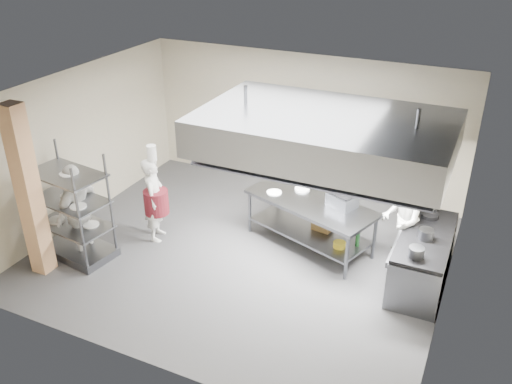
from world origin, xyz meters
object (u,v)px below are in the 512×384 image
at_px(pass_rack, 71,206).
at_px(stockpot, 426,234).
at_px(cooking_range, 422,260).
at_px(island, 310,223).
at_px(chef_plating, 79,210).
at_px(chef_head, 155,200).
at_px(griddle, 342,200).
at_px(chef_line, 401,219).

height_order(pass_rack, stockpot, pass_rack).
bearing_deg(cooking_range, island, 172.46).
relative_size(island, cooking_range, 1.20).
distance_m(pass_rack, chef_plating, 0.16).
xyz_separation_m(chef_head, griddle, (3.25, 1.04, 0.21)).
relative_size(pass_rack, griddle, 4.19).
xyz_separation_m(pass_rack, chef_head, (0.99, 1.07, -0.18)).
height_order(cooking_range, chef_line, chef_line).
xyz_separation_m(chef_plating, griddle, (4.16, 2.04, 0.15)).
bearing_deg(chef_plating, pass_rack, -50.35).
height_order(chef_head, chef_plating, chef_plating).
relative_size(chef_line, chef_plating, 1.01).
bearing_deg(chef_plating, chef_head, 138.38).
relative_size(cooking_range, stockpot, 8.39).
xyz_separation_m(griddle, stockpot, (1.52, -0.46, -0.04)).
distance_m(chef_line, chef_plating, 5.59).
xyz_separation_m(pass_rack, chef_plating, (0.08, 0.07, -0.11)).
bearing_deg(pass_rack, chef_plating, 47.11).
bearing_deg(stockpot, chef_line, 135.78).
bearing_deg(chef_plating, griddle, 116.76).
bearing_deg(chef_head, chef_plating, 117.42).
bearing_deg(pass_rack, griddle, 34.52).
height_order(chef_head, chef_line, chef_line).
distance_m(cooking_range, griddle, 1.68).
relative_size(pass_rack, chef_plating, 1.13).
height_order(griddle, stockpot, griddle).
bearing_deg(griddle, stockpot, 7.20).
distance_m(pass_rack, stockpot, 5.99).
bearing_deg(griddle, pass_rack, -129.53).
xyz_separation_m(pass_rack, griddle, (4.24, 2.11, 0.03)).
distance_m(chef_plating, griddle, 4.63).
bearing_deg(pass_rack, stockpot, 24.05).
xyz_separation_m(island, pass_rack, (-3.68, -2.04, 0.54)).
bearing_deg(chef_head, island, -90.52).
height_order(chef_plating, stockpot, chef_plating).
relative_size(island, griddle, 5.07).
bearing_deg(chef_line, griddle, -98.45).
bearing_deg(pass_rack, chef_head, 55.20).
relative_size(island, chef_head, 1.47).
relative_size(chef_head, stockpot, 6.85).
distance_m(pass_rack, chef_line, 5.69).
bearing_deg(chef_plating, island, 119.31).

